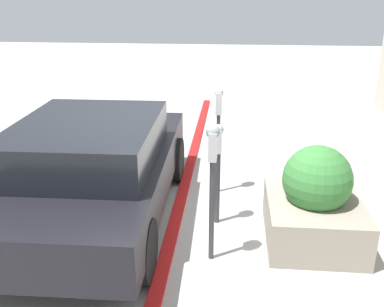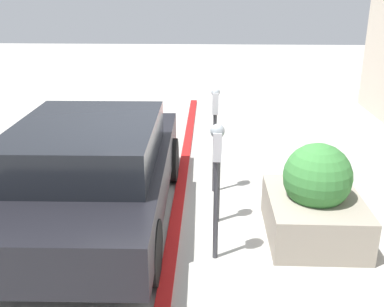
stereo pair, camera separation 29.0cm
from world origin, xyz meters
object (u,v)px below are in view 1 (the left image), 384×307
object	(u,v)px
planter_box	(315,204)
parking_meter_second	(218,160)
parking_meter_nearest	(212,164)
parked_car_front	(93,167)
parking_meter_middle	(219,120)

from	to	relation	value
planter_box	parking_meter_second	bearing A→B (deg)	75.32
parking_meter_nearest	parked_car_front	bearing A→B (deg)	62.93
planter_box	parked_car_front	distance (m)	2.86
parking_meter_second	parking_meter_middle	bearing A→B (deg)	1.99
parking_meter_second	parked_car_front	xyz separation A→B (m)	(-0.05, 1.63, -0.14)
parking_meter_second	parking_meter_nearest	bearing A→B (deg)	178.06
parking_meter_second	planter_box	distance (m)	1.31
planter_box	parking_meter_middle	bearing A→B (deg)	44.24
parking_meter_nearest	parking_meter_second	bearing A→B (deg)	-1.94
parked_car_front	parking_meter_middle	bearing A→B (deg)	-58.89
parking_meter_nearest	parking_meter_middle	xyz separation A→B (m)	(1.82, 0.00, -0.04)
parking_meter_nearest	parking_meter_second	world-z (taller)	parking_meter_nearest
parking_meter_second	planter_box	bearing A→B (deg)	-104.68
parking_meter_second	parked_car_front	size ratio (longest dim) A/B	0.31
parking_meter_nearest	parking_meter_second	distance (m)	0.91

